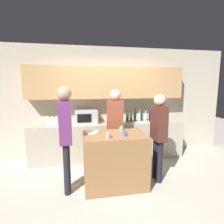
% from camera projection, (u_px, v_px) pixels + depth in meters
% --- Properties ---
extents(ground_plane, '(14.00, 14.00, 0.00)m').
position_uv_depth(ground_plane, '(122.00, 190.00, 2.96)').
color(ground_plane, beige).
extents(back_wall, '(6.40, 0.40, 2.70)m').
position_uv_depth(back_wall, '(107.00, 95.00, 4.35)').
color(back_wall, beige).
rests_on(back_wall, ground_plane).
extents(back_counter, '(3.60, 0.62, 0.88)m').
position_uv_depth(back_counter, '(108.00, 140.00, 4.25)').
color(back_counter, '#B7AD99').
rests_on(back_counter, ground_plane).
extents(kitchen_island, '(1.06, 0.72, 0.92)m').
position_uv_depth(kitchen_island, '(115.00, 160.00, 3.07)').
color(kitchen_island, '#996B42').
rests_on(kitchen_island, ground_plane).
extents(microwave, '(0.52, 0.39, 0.30)m').
position_uv_depth(microwave, '(86.00, 117.00, 4.10)').
color(microwave, '#B7BABC').
rests_on(microwave, back_counter).
extents(toaster, '(0.26, 0.16, 0.18)m').
position_uv_depth(toaster, '(52.00, 120.00, 3.97)').
color(toaster, silver).
rests_on(toaster, back_counter).
extents(potted_plant, '(0.14, 0.14, 0.40)m').
position_uv_depth(potted_plant, '(159.00, 113.00, 4.42)').
color(potted_plant, silver).
rests_on(potted_plant, back_counter).
extents(bottle_0, '(0.08, 0.08, 0.30)m').
position_uv_depth(bottle_0, '(127.00, 117.00, 4.27)').
color(bottle_0, '#194723').
rests_on(bottle_0, back_counter).
extents(bottle_1, '(0.07, 0.07, 0.31)m').
position_uv_depth(bottle_1, '(131.00, 117.00, 4.27)').
color(bottle_1, '#472814').
rests_on(bottle_1, back_counter).
extents(bottle_2, '(0.07, 0.07, 0.30)m').
position_uv_depth(bottle_2, '(135.00, 117.00, 4.29)').
color(bottle_2, black).
rests_on(bottle_2, back_counter).
extents(bottle_3, '(0.06, 0.06, 0.28)m').
position_uv_depth(bottle_3, '(139.00, 117.00, 4.33)').
color(bottle_3, silver).
rests_on(bottle_3, back_counter).
extents(bottle_4, '(0.08, 0.08, 0.24)m').
position_uv_depth(bottle_4, '(141.00, 117.00, 4.41)').
color(bottle_4, '#194723').
rests_on(bottle_4, back_counter).
extents(bottle_5, '(0.08, 0.08, 0.26)m').
position_uv_depth(bottle_5, '(146.00, 117.00, 4.41)').
color(bottle_5, silver).
rests_on(bottle_5, back_counter).
extents(bottle_6, '(0.08, 0.08, 0.27)m').
position_uv_depth(bottle_6, '(150.00, 117.00, 4.37)').
color(bottle_6, black).
rests_on(bottle_6, back_counter).
extents(bottle_7, '(0.09, 0.09, 0.33)m').
position_uv_depth(bottle_7, '(154.00, 116.00, 4.37)').
color(bottle_7, '#472814').
rests_on(bottle_7, back_counter).
extents(plate_on_island, '(0.26, 0.26, 0.01)m').
position_uv_depth(plate_on_island, '(92.00, 132.00, 3.11)').
color(plate_on_island, white).
rests_on(plate_on_island, kitchen_island).
extents(cup_0, '(0.07, 0.07, 0.08)m').
position_uv_depth(cup_0, '(121.00, 128.00, 3.23)').
color(cup_0, '#6FDB79').
rests_on(cup_0, kitchen_island).
extents(cup_1, '(0.08, 0.08, 0.09)m').
position_uv_depth(cup_1, '(124.00, 133.00, 2.89)').
color(cup_1, '#6C6BD3').
rests_on(cup_1, kitchen_island).
extents(cup_2, '(0.07, 0.07, 0.09)m').
position_uv_depth(cup_2, '(108.00, 135.00, 2.77)').
color(cup_2, '#B5AABE').
rests_on(cup_2, kitchen_island).
extents(person_left, '(0.37, 0.26, 1.68)m').
position_uv_depth(person_left, '(115.00, 122.00, 3.62)').
color(person_left, black).
rests_on(person_left, ground_plane).
extents(person_center, '(0.23, 0.35, 1.74)m').
position_uv_depth(person_center, '(65.00, 130.00, 2.78)').
color(person_center, black).
rests_on(person_center, ground_plane).
extents(person_right, '(0.21, 0.34, 1.60)m').
position_uv_depth(person_right, '(159.00, 131.00, 3.15)').
color(person_right, black).
rests_on(person_right, ground_plane).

